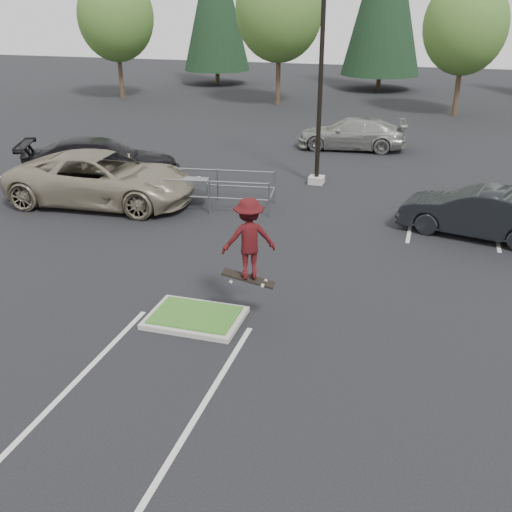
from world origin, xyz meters
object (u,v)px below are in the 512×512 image
(cart_corral, at_px, (200,186))
(car_r_charc, at_px, (477,212))
(decid_b, at_px, (279,14))
(car_far_silver, at_px, (352,134))
(light_pole, at_px, (321,68))
(car_l_black, at_px, (99,162))
(decid_c, at_px, (465,29))
(car_l_tan, at_px, (102,179))
(skateboarder, at_px, (248,239))
(decid_a, at_px, (116,20))

(cart_corral, distance_m, car_r_charc, 9.49)
(decid_b, bearing_deg, car_r_charc, -61.29)
(decid_b, bearing_deg, car_far_silver, -59.82)
(light_pole, xyz_separation_m, car_r_charc, (6.00, -4.31, -3.78))
(light_pole, bearing_deg, car_far_silver, 85.83)
(light_pole, height_order, car_l_black, light_pole)
(decid_b, xyz_separation_m, car_r_charc, (12.51, -22.84, -5.26))
(decid_c, bearing_deg, car_r_charc, -88.68)
(car_l_tan, bearing_deg, car_l_black, 29.17)
(light_pole, height_order, cart_corral, light_pole)
(decid_c, height_order, skateboarder, decid_c)
(skateboarder, xyz_separation_m, car_far_silver, (-0.22, 18.14, -1.28))
(decid_a, relative_size, decid_b, 0.92)
(cart_corral, height_order, car_l_black, car_l_black)
(car_l_tan, height_order, car_far_silver, car_l_tan)
(decid_a, height_order, car_r_charc, decid_a)
(car_l_tan, relative_size, car_l_black, 1.09)
(skateboarder, height_order, car_r_charc, skateboarder)
(car_r_charc, bearing_deg, decid_b, -137.86)
(car_r_charc, relative_size, car_far_silver, 0.89)
(decid_b, bearing_deg, decid_c, -3.34)
(car_l_black, bearing_deg, light_pole, -96.31)
(decid_c, height_order, car_far_silver, decid_c)
(light_pole, distance_m, decid_b, 19.70)
(car_far_silver, bearing_deg, decid_a, -126.51)
(decid_c, bearing_deg, decid_b, 176.66)
(light_pole, distance_m, decid_c, 18.67)
(decid_a, height_order, cart_corral, decid_a)
(car_l_tan, xyz_separation_m, car_far_silver, (7.48, 11.34, -0.17))
(decid_b, height_order, decid_c, decid_b)
(skateboarder, distance_m, car_l_black, 12.99)
(decid_b, distance_m, car_r_charc, 26.57)
(decid_a, xyz_separation_m, car_far_silver, (18.99, -11.51, -4.81))
(light_pole, xyz_separation_m, decid_a, (-18.51, 18.03, 1.02))
(cart_corral, bearing_deg, car_far_silver, 61.78)
(decid_b, height_order, car_far_silver, decid_b)
(decid_c, bearing_deg, skateboarder, -99.24)
(decid_a, relative_size, car_far_silver, 1.67)
(decid_c, distance_m, car_l_tan, 26.22)
(skateboarder, bearing_deg, decid_b, -103.35)
(cart_corral, bearing_deg, decid_a, 116.51)
(car_l_black, xyz_separation_m, car_far_silver, (8.98, 9.04, -0.14))
(decid_a, bearing_deg, decid_c, -0.48)
(skateboarder, bearing_deg, cart_corral, -87.80)
(cart_corral, relative_size, skateboarder, 2.15)
(light_pole, relative_size, car_l_tan, 1.48)
(decid_a, distance_m, decid_c, 24.00)
(decid_b, xyz_separation_m, car_l_tan, (-0.49, -23.35, -5.09))
(light_pole, relative_size, car_far_silver, 1.90)
(decid_b, distance_m, decid_c, 12.05)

